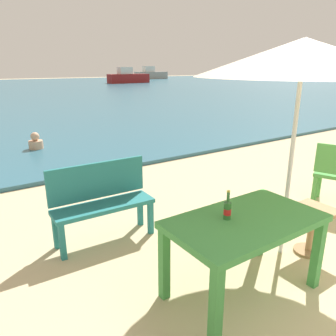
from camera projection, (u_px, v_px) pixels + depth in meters
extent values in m
cube|color=#3D8C42|center=(246.00, 221.00, 2.88)|extent=(1.40, 0.80, 0.06)
cube|color=#3D8C42|center=(216.00, 308.00, 2.38)|extent=(0.08, 0.08, 0.70)
cube|color=#3D8C42|center=(317.00, 254.00, 3.07)|extent=(0.08, 0.08, 0.70)
cube|color=#3D8C42|center=(164.00, 264.00, 2.91)|extent=(0.08, 0.08, 0.70)
cube|color=#3D8C42|center=(260.00, 226.00, 3.60)|extent=(0.08, 0.08, 0.70)
cylinder|color=#2D662D|center=(227.00, 211.00, 2.83)|extent=(0.06, 0.06, 0.16)
cone|color=#2D662D|center=(228.00, 203.00, 2.81)|extent=(0.06, 0.06, 0.03)
cylinder|color=#2D662D|center=(228.00, 196.00, 2.79)|extent=(0.03, 0.03, 0.09)
cylinder|color=red|center=(227.00, 212.00, 2.84)|extent=(0.07, 0.07, 0.05)
cylinder|color=gold|center=(229.00, 191.00, 2.78)|extent=(0.03, 0.03, 0.01)
cylinder|color=silver|center=(292.00, 155.00, 3.40)|extent=(0.04, 0.04, 2.30)
cone|color=beige|center=(303.00, 57.00, 3.11)|extent=(2.10, 2.10, 0.36)
cube|color=#9E7A51|center=(314.00, 210.00, 3.59)|extent=(0.44, 0.44, 0.04)
cylinder|color=#9E7A51|center=(311.00, 232.00, 3.67)|extent=(0.07, 0.07, 0.50)
cylinder|color=#9E7A51|center=(308.00, 251.00, 3.74)|extent=(0.32, 0.32, 0.03)
cube|color=#237275|center=(104.00, 206.00, 3.86)|extent=(1.21, 0.40, 0.05)
cube|color=#237275|center=(98.00, 180.00, 3.91)|extent=(1.20, 0.08, 0.44)
cube|color=#237275|center=(62.00, 242.00, 3.54)|extent=(0.06, 0.06, 0.42)
cube|color=#237275|center=(151.00, 218.00, 4.10)|extent=(0.06, 0.06, 0.42)
cube|color=#237275|center=(56.00, 232.00, 3.77)|extent=(0.06, 0.06, 0.42)
cube|color=#237275|center=(140.00, 210.00, 4.33)|extent=(0.06, 0.06, 0.42)
cube|color=#4C9E47|center=(318.00, 184.00, 5.27)|extent=(0.06, 0.06, 0.42)
cube|color=#4C9E47|center=(315.00, 189.00, 5.05)|extent=(0.06, 0.06, 0.42)
cylinder|color=tan|center=(36.00, 145.00, 8.07)|extent=(0.34, 0.34, 0.20)
sphere|color=tan|center=(35.00, 136.00, 8.00)|extent=(0.21, 0.21, 0.21)
cube|color=gray|center=(151.00, 75.00, 51.29)|extent=(5.27, 1.44, 1.08)
cube|color=silver|center=(149.00, 69.00, 50.75)|extent=(1.68, 1.08, 0.84)
cube|color=maroon|center=(129.00, 78.00, 39.07)|extent=(5.04, 1.37, 1.03)
cube|color=silver|center=(125.00, 71.00, 38.55)|extent=(1.60, 1.03, 0.80)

